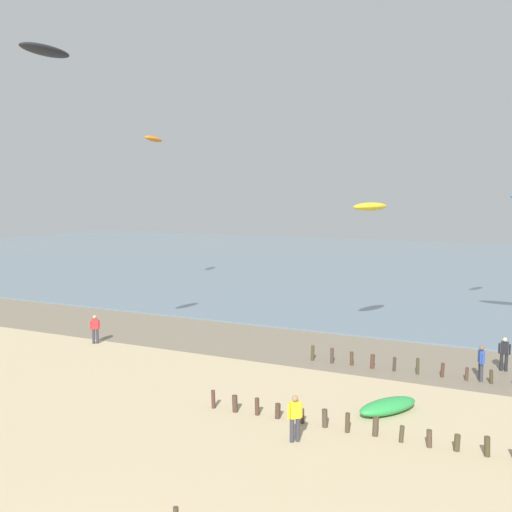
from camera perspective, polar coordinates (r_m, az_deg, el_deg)
wet_sand_strip at (r=31.19m, az=8.44°, el=-9.89°), size 120.00×7.17×0.01m
sea at (r=68.47m, az=17.11°, el=-1.04°), size 160.00×70.00×0.10m
groyne_mid at (r=21.08m, az=13.23°, el=-17.31°), size 14.35×0.34×0.77m
groyne_far at (r=28.10m, az=18.88°, el=-11.28°), size 13.29×0.28×0.85m
person_by_waterline at (r=33.51m, az=-16.59°, el=-7.31°), size 0.46×0.40×1.71m
person_left_flank at (r=20.11m, az=4.12°, el=-16.56°), size 0.45×0.40×1.71m
person_right_flank at (r=28.05m, az=22.63°, el=-10.28°), size 0.32×0.55×1.71m
person_trailing_behind at (r=30.03m, az=24.69°, el=-9.27°), size 0.57×0.24×1.71m
grounded_kite at (r=23.26m, az=13.73°, el=-15.12°), size 2.51×2.89×0.57m
kite_aloft_1 at (r=48.95m, az=-10.75°, el=12.03°), size 1.50×3.05×0.69m
kite_aloft_4 at (r=27.45m, az=-21.34°, el=19.52°), size 1.26×2.65×0.52m
kite_aloft_5 at (r=32.64m, az=11.96°, el=5.11°), size 2.11×3.23×0.54m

